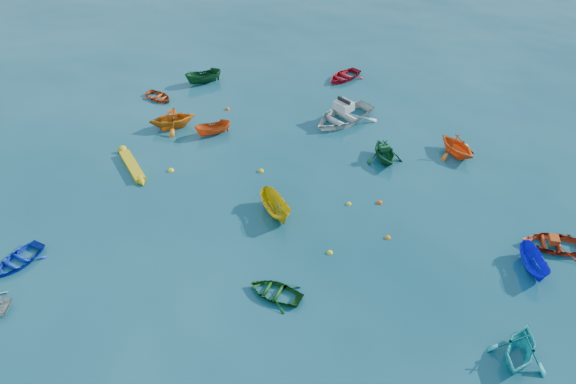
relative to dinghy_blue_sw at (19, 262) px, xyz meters
The scene contains 27 objects.
ground 10.82m from the dinghy_blue_sw, 43.58° to the left, with size 160.00×160.00×0.00m, color #0A3B4A.
dinghy_blue_sw is the anchor object (origin of this frame).
dinghy_orange_w 14.52m from the dinghy_blue_sw, 103.29° to the left, with size 2.74×3.18×1.68m, color orange.
sampan_yellow_mid 13.58m from the dinghy_blue_sw, 52.92° to the left, with size 1.16×3.07×1.19m, color gold.
dinghy_green_e 13.26m from the dinghy_blue_sw, 27.01° to the left, with size 1.94×2.71×0.56m, color #104713.
dinghy_cyan_se 24.18m from the dinghy_blue_sw, 22.54° to the left, with size 2.51×2.91×1.53m, color #1CA6AD.
dinghy_red_nw 17.99m from the dinghy_blue_sw, 113.82° to the left, with size 1.80×2.52×0.52m, color #C63F10.
sampan_orange_n 15.11m from the dinghy_blue_sw, 91.70° to the left, with size 0.95×2.53×0.98m, color #D04C13.
dinghy_green_n 21.90m from the dinghy_blue_sw, 61.45° to the left, with size 2.41×2.79×1.47m, color #13532A.
dinghy_red_ne 27.68m from the dinghy_blue_sw, 38.78° to the left, with size 2.36×3.31×0.69m, color #AA2B0E.
sampan_blue_far 25.94m from the dinghy_blue_sw, 35.32° to the left, with size 1.01×2.68×1.04m, color #1014D3.
dinghy_red_far 27.74m from the dinghy_blue_sw, 85.40° to the left, with size 2.34×3.27×0.68m, color red.
dinghy_orange_far 26.51m from the dinghy_blue_sw, 58.34° to the left, with size 2.55×2.96×1.56m, color #F55D17.
sampan_green_far 21.38m from the dinghy_blue_sw, 107.18° to the left, with size 1.10×2.92×1.13m, color #0F421C.
kayak_yellow 9.26m from the dinghy_blue_sw, 101.13° to the left, with size 0.64×4.24×0.43m, color gold, non-canonical shape.
motorboat_white 22.66m from the dinghy_blue_sw, 75.44° to the left, with size 3.56×4.98×1.63m, color silver.
tarp_orange_a 14.59m from the dinghy_blue_sw, 103.15° to the left, with size 0.73×0.55×0.35m, color #C74A14.
tarp_green_b 21.94m from the dinghy_blue_sw, 61.70° to the left, with size 0.64×0.48×0.31m, color #134C26.
tarp_orange_b 27.59m from the dinghy_blue_sw, 38.83° to the left, with size 0.63×0.48×0.31m, color #B23912.
buoy_ye_a 15.89m from the dinghy_blue_sw, 38.89° to the left, with size 0.31×0.31×0.31m, color yellow.
buoy_ye_b 10.31m from the dinghy_blue_sw, 88.01° to the left, with size 0.37×0.37×0.37m, color yellow.
buoy_or_c 18.41m from the dinghy_blue_sw, 96.21° to the left, with size 0.33×0.33×0.33m, color #DA540B.
buoy_ye_c 17.85m from the dinghy_blue_sw, 51.79° to the left, with size 0.30×0.30×0.30m, color yellow.
buoy_or_d 19.14m from the dinghy_blue_sw, 41.92° to the left, with size 0.30×0.30×0.30m, color orange.
buoy_ye_d 14.44m from the dinghy_blue_sw, 70.08° to the left, with size 0.37×0.37×0.37m, color gold.
buoy_or_e 19.61m from the dinghy_blue_sw, 50.73° to the left, with size 0.34×0.34×0.34m, color #EB4C0C.
buoy_ye_e 27.73m from the dinghy_blue_sw, 59.52° to the left, with size 0.34×0.34×0.34m, color yellow.
Camera 1 is at (15.34, -15.84, 20.19)m, focal length 35.00 mm.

